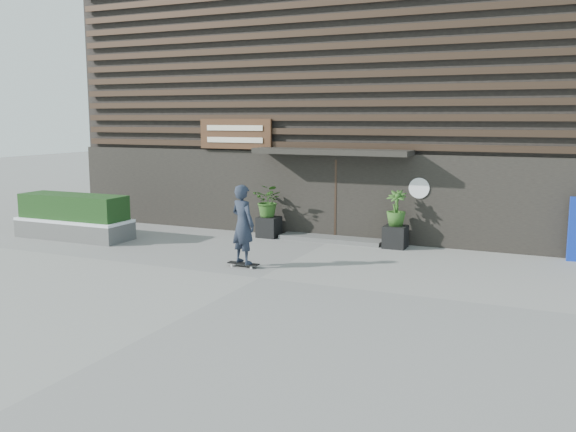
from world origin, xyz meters
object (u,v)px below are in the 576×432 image
at_px(planter_pot_left, 269,227).
at_px(skateboarder, 243,224).
at_px(planter_pot_right, 395,237).
at_px(raised_bed, 75,229).

relative_size(planter_pot_left, skateboarder, 0.31).
bearing_deg(planter_pot_left, skateboarder, -73.29).
height_order(planter_pot_left, planter_pot_right, same).
bearing_deg(planter_pot_right, raised_bed, -164.60).
distance_m(planter_pot_right, raised_bed, 9.26).
bearing_deg(raised_bed, planter_pot_right, 15.40).
xyz_separation_m(planter_pot_right, skateboarder, (-2.71, -3.65, 0.72)).
bearing_deg(raised_bed, planter_pot_left, 25.62).
bearing_deg(raised_bed, skateboarder, -10.81).
bearing_deg(planter_pot_right, skateboarder, -126.55).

